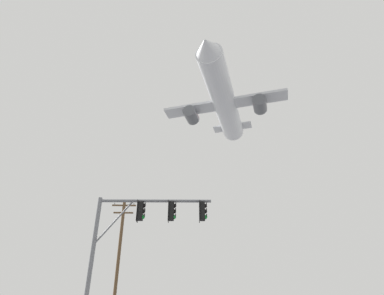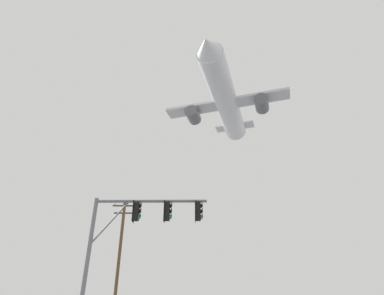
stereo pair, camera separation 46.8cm
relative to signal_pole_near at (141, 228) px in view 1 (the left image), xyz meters
The scene contains 3 objects.
signal_pole_near is the anchor object (origin of this frame).
utility_pole 13.78m from the signal_pole_near, 104.19° to the left, with size 2.20×0.28×10.78m.
airplane 43.82m from the signal_pole_near, 72.81° to the left, with size 22.08×28.59×7.91m.
Camera 1 is at (-1.36, -6.21, 1.33)m, focal length 29.15 mm.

